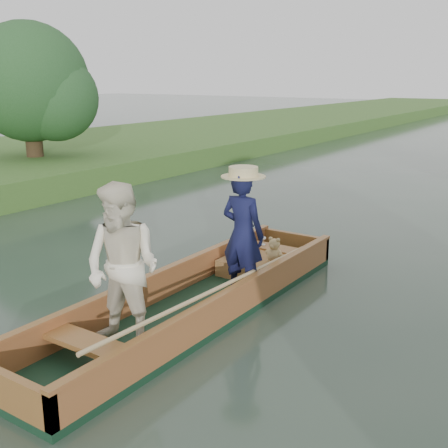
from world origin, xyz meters
The scene contains 3 objects.
ground centered at (0.00, 0.00, 0.00)m, with size 120.00×120.00×0.00m, color #283D30.
trees_far centered at (-0.14, 3.79, 2.45)m, with size 20.92×5.01×4.11m.
punt centered at (0.05, -0.20, 0.56)m, with size 1.12×5.00×1.72m.
Camera 1 is at (3.65, -4.78, 2.67)m, focal length 45.00 mm.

